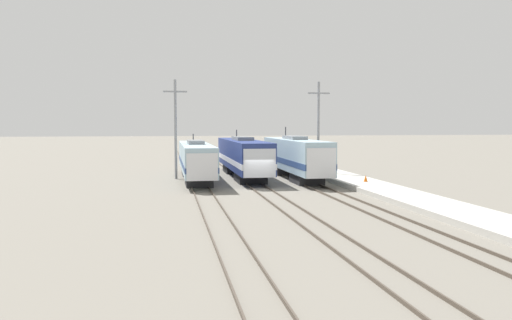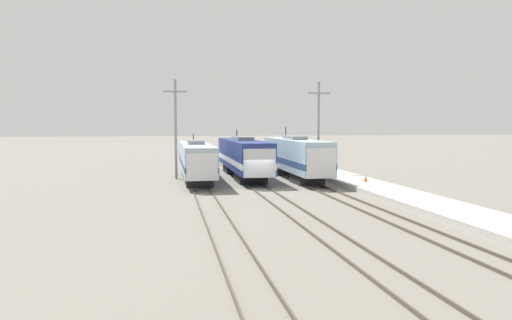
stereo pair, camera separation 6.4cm
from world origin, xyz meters
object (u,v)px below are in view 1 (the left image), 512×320
locomotive_far_left (196,160)px  locomotive_far_right (296,157)px  catenary_tower_left (175,127)px  locomotive_center (243,156)px  traffic_cone (366,178)px  catenary_tower_right (318,127)px

locomotive_far_left → locomotive_far_right: locomotive_far_right is taller
locomotive_far_right → catenary_tower_left: (-11.94, 2.16, 3.06)m
catenary_tower_left → locomotive_far_left: bearing=-39.4°
locomotive_far_left → locomotive_center: locomotive_center is taller
locomotive_far_left → traffic_cone: size_ratio=32.42×
locomotive_far_left → traffic_cone: 16.51m
locomotive_far_right → catenary_tower_right: catenary_tower_right is taller
locomotive_center → catenary_tower_left: (-6.93, -0.37, 3.12)m
locomotive_far_left → traffic_cone: (14.63, -7.54, -1.33)m
locomotive_center → locomotive_far_right: locomotive_far_right is taller
locomotive_far_left → catenary_tower_right: 13.53m
locomotive_far_right → traffic_cone: size_ratio=30.52×
locomotive_far_right → catenary_tower_right: 4.81m
catenary_tower_right → locomotive_far_right: bearing=-144.4°
locomotive_center → catenary_tower_right: size_ratio=1.99×
catenary_tower_right → locomotive_far_left: bearing=-173.1°
locomotive_far_right → catenary_tower_right: (3.01, 2.16, 3.06)m
locomotive_center → catenary_tower_right: (8.03, -0.37, 3.12)m
locomotive_center → traffic_cone: (9.62, -9.49, -1.46)m
locomotive_center → catenary_tower_right: 8.62m
locomotive_far_right → locomotive_center: bearing=153.2°
locomotive_center → traffic_cone: size_ratio=33.68×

